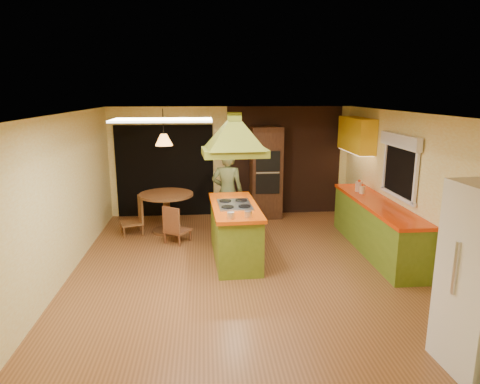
{
  "coord_description": "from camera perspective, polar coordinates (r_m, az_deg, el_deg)",
  "views": [
    {
      "loc": [
        -0.6,
        -6.5,
        2.82
      ],
      "look_at": [
        -0.0,
        0.58,
        1.15
      ],
      "focal_mm": 32.0,
      "sensor_mm": 36.0,
      "label": 1
    }
  ],
  "objects": [
    {
      "name": "ground",
      "position": [
        7.11,
        0.43,
        -10.14
      ],
      "size": [
        6.5,
        6.5,
        0.0
      ],
      "primitive_type": "plane",
      "color": "brown",
      "rests_on": "ground"
    },
    {
      "name": "room_walls",
      "position": [
        6.71,
        0.44,
        -0.3
      ],
      "size": [
        5.5,
        6.5,
        6.5
      ],
      "color": "#FFF7B6",
      "rests_on": "ground"
    },
    {
      "name": "ceiling_plane",
      "position": [
        6.53,
        0.46,
        10.42
      ],
      "size": [
        6.5,
        6.5,
        0.0
      ],
      "primitive_type": "plane",
      "rotation": [
        3.14,
        0.0,
        0.0
      ],
      "color": "silver",
      "rests_on": "room_walls"
    },
    {
      "name": "brick_panel",
      "position": [
        10.03,
        5.89,
        4.15
      ],
      "size": [
        2.64,
        0.03,
        2.5
      ],
      "primitive_type": "cube",
      "color": "#381E14",
      "rests_on": "ground"
    },
    {
      "name": "nook_opening",
      "position": [
        9.93,
        -9.96,
        2.76
      ],
      "size": [
        2.2,
        0.03,
        2.1
      ],
      "primitive_type": "cube",
      "color": "black",
      "rests_on": "ground"
    },
    {
      "name": "right_counter",
      "position": [
        8.08,
        17.65,
        -4.38
      ],
      "size": [
        0.62,
        3.05,
        0.92
      ],
      "color": "olive",
      "rests_on": "ground"
    },
    {
      "name": "upper_cabinets",
      "position": [
        9.3,
        15.26,
        7.4
      ],
      "size": [
        0.34,
        1.4,
        0.7
      ],
      "primitive_type": "cube",
      "color": "yellow",
      "rests_on": "room_walls"
    },
    {
      "name": "window_right",
      "position": [
        7.72,
        20.59,
        4.58
      ],
      "size": [
        0.12,
        1.35,
        1.06
      ],
      "color": "black",
      "rests_on": "room_walls"
    },
    {
      "name": "fluor_panel",
      "position": [
        5.33,
        -10.33,
        9.42
      ],
      "size": [
        1.2,
        0.6,
        0.03
      ],
      "primitive_type": "cube",
      "color": "white",
      "rests_on": "ceiling_plane"
    },
    {
      "name": "kitchen_island",
      "position": [
        7.38,
        -0.71,
        -5.25
      ],
      "size": [
        0.85,
        1.94,
        0.97
      ],
      "rotation": [
        0.0,
        0.0,
        0.04
      ],
      "color": "olive",
      "rests_on": "ground"
    },
    {
      "name": "range_hood",
      "position": [
        7.02,
        -0.75,
        8.57
      ],
      "size": [
        1.09,
        0.82,
        0.8
      ],
      "rotation": [
        0.0,
        0.0,
        0.07
      ],
      "color": "olive",
      "rests_on": "ceiling_plane"
    },
    {
      "name": "man",
      "position": [
        8.52,
        -1.69,
        -0.07
      ],
      "size": [
        0.68,
        0.5,
        1.72
      ],
      "primitive_type": "imported",
      "rotation": [
        0.0,
        0.0,
        2.99
      ],
      "color": "#4C522B",
      "rests_on": "ground"
    },
    {
      "name": "wall_oven",
      "position": [
        9.71,
        3.47,
        2.62
      ],
      "size": [
        0.7,
        0.62,
        2.07
      ],
      "rotation": [
        0.0,
        0.0,
        0.03
      ],
      "color": "#492817",
      "rests_on": "ground"
    },
    {
      "name": "dining_table",
      "position": [
        8.83,
        -9.77,
        -1.7
      ],
      "size": [
        1.09,
        1.09,
        0.82
      ],
      "rotation": [
        0.0,
        0.0,
        0.03
      ],
      "color": "brown",
      "rests_on": "ground"
    },
    {
      "name": "chair_left",
      "position": [
        8.87,
        -14.29,
        -3.12
      ],
      "size": [
        0.53,
        0.53,
        0.77
      ],
      "primitive_type": null,
      "rotation": [
        0.0,
        0.0,
        -1.25
      ],
      "color": "brown",
      "rests_on": "ground"
    },
    {
      "name": "chair_near",
      "position": [
        8.24,
        -8.35,
        -4.23
      ],
      "size": [
        0.56,
        0.56,
        0.73
      ],
      "primitive_type": null,
      "rotation": [
        0.0,
        0.0,
        2.54
      ],
      "color": "brown",
      "rests_on": "ground"
    },
    {
      "name": "pendant_lamp",
      "position": [
        8.59,
        -10.12,
        6.87
      ],
      "size": [
        0.46,
        0.46,
        0.22
      ],
      "primitive_type": "cone",
      "rotation": [
        0.0,
        0.0,
        0.42
      ],
      "color": "#FF9E3F",
      "rests_on": "ceiling_plane"
    },
    {
      "name": "canister_large",
      "position": [
        8.65,
        15.6,
        0.7
      ],
      "size": [
        0.13,
        0.13,
        0.19
      ],
      "primitive_type": "cylinder",
      "rotation": [
        0.0,
        0.0,
        -0.02
      ],
      "color": "beige",
      "rests_on": "right_counter"
    },
    {
      "name": "canister_medium",
      "position": [
        8.67,
        15.55,
        0.71
      ],
      "size": [
        0.17,
        0.17,
        0.19
      ],
      "primitive_type": "cylinder",
      "rotation": [
        0.0,
        0.0,
        -0.37
      ],
      "color": "#FFEDCD",
      "rests_on": "right_counter"
    },
    {
      "name": "canister_small",
      "position": [
        8.5,
        15.98,
        0.29
      ],
      "size": [
        0.12,
        0.12,
        0.14
      ],
      "primitive_type": "cylinder",
      "rotation": [
        0.0,
        0.0,
        0.12
      ],
      "color": "beige",
      "rests_on": "right_counter"
    }
  ]
}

